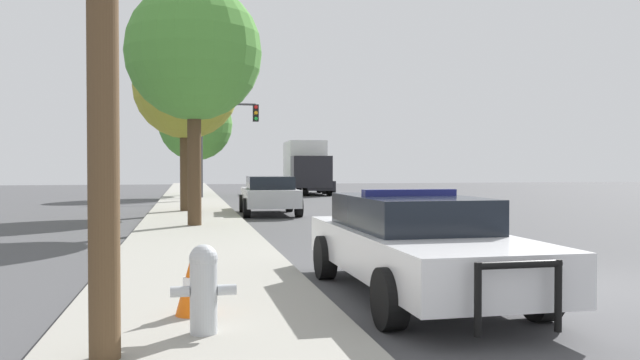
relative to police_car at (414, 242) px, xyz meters
The scene contains 12 objects.
ground_plane 2.43m from the police_car, ahead, with size 110.00×110.00×0.00m, color #474749.
sidewalk_left 2.87m from the police_car, behind, with size 3.00×110.00×0.13m.
police_car is the anchor object (origin of this frame).
fire_hydrant 3.35m from the police_car, 147.01° to the right, with size 0.62×0.27×0.85m.
traffic_light 25.43m from the police_car, 92.38° to the left, with size 3.08×0.35×5.05m.
car_background_midblock 14.49m from the police_car, 90.26° to the left, with size 2.14×4.32×1.38m.
car_background_oncoming 30.06m from the police_car, 80.94° to the left, with size 1.92×4.05×1.34m.
box_truck 31.52m from the police_car, 81.94° to the left, with size 2.82×6.89×3.35m.
tree_sidewalk_near 10.68m from the police_car, 106.32° to the left, with size 3.70×3.70×6.56m.
tree_sidewalk_mid 16.12m from the police_car, 100.99° to the left, with size 3.81×3.81×6.43m.
tree_sidewalk_far 28.56m from the police_car, 95.03° to the left, with size 4.14×4.14×6.10m.
traffic_cone 3.10m from the police_car, 160.40° to the right, with size 0.36×0.36×0.66m.
Camera 1 is at (-5.27, -8.03, 1.72)m, focal length 35.00 mm.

